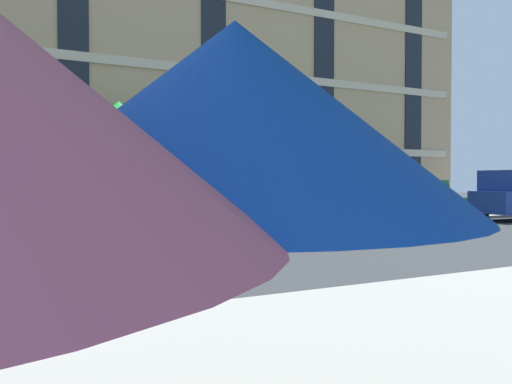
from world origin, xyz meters
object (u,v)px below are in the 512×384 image
pickup_blue (232,204)px  sedan_green (409,202)px  street_tree_middle (126,132)px  pickup_black_midblock (18,209)px

pickup_blue → sedan_green: (7.46, -0.00, -0.08)m
pickup_blue → street_tree_middle: size_ratio=1.13×
pickup_black_midblock → pickup_blue: (6.14, 0.00, 0.00)m
pickup_black_midblock → sedan_green: pickup_black_midblock is taller
pickup_black_midblock → sedan_green: size_ratio=1.16×
sedan_green → street_tree_middle: 10.92m
sedan_green → pickup_blue: bearing=180.0°
pickup_black_midblock → pickup_blue: size_ratio=1.00×
pickup_blue → sedan_green: pickup_blue is taller
street_tree_middle → pickup_black_midblock: bearing=-134.6°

